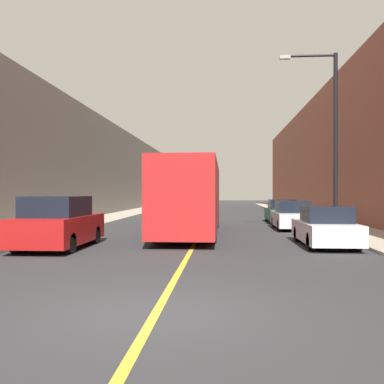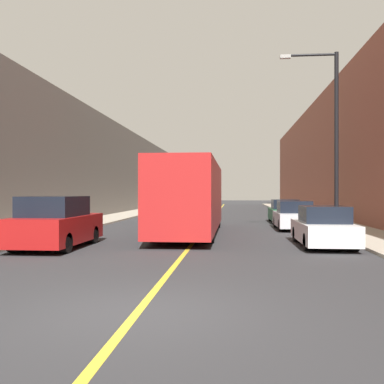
{
  "view_description": "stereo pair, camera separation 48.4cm",
  "coord_description": "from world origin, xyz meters",
  "px_view_note": "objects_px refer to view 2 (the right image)",
  "views": [
    {
      "loc": [
        1.13,
        -7.45,
        2.02
      ],
      "look_at": [
        -0.4,
        14.13,
        2.02
      ],
      "focal_mm": 42.0,
      "sensor_mm": 36.0,
      "label": 1
    },
    {
      "loc": [
        1.62,
        -7.41,
        2.02
      ],
      "look_at": [
        -0.4,
        14.13,
        2.02
      ],
      "focal_mm": 42.0,
      "sensor_mm": 36.0,
      "label": 2
    }
  ],
  "objects_px": {
    "street_lamp_right": "(332,130)",
    "car_right_near": "(323,228)",
    "parked_suv_left": "(56,224)",
    "car_right_mid": "(294,217)",
    "car_right_far": "(285,212)",
    "bus": "(191,196)"
  },
  "relations": [
    {
      "from": "street_lamp_right",
      "to": "car_right_near",
      "type": "bearing_deg",
      "value": -105.46
    },
    {
      "from": "parked_suv_left",
      "to": "car_right_mid",
      "type": "bearing_deg",
      "value": 42.41
    },
    {
      "from": "car_right_mid",
      "to": "car_right_far",
      "type": "height_order",
      "value": "car_right_mid"
    },
    {
      "from": "car_right_mid",
      "to": "street_lamp_right",
      "type": "distance_m",
      "value": 5.21
    },
    {
      "from": "bus",
      "to": "parked_suv_left",
      "type": "distance_m",
      "value": 7.38
    },
    {
      "from": "car_right_far",
      "to": "street_lamp_right",
      "type": "height_order",
      "value": "street_lamp_right"
    },
    {
      "from": "bus",
      "to": "car_right_mid",
      "type": "relative_size",
      "value": 2.91
    },
    {
      "from": "car_right_far",
      "to": "car_right_near",
      "type": "bearing_deg",
      "value": -90.03
    },
    {
      "from": "street_lamp_right",
      "to": "car_right_far",
      "type": "bearing_deg",
      "value": 99.38
    },
    {
      "from": "parked_suv_left",
      "to": "car_right_near",
      "type": "distance_m",
      "value": 9.79
    },
    {
      "from": "car_right_near",
      "to": "bus",
      "type": "bearing_deg",
      "value": 139.53
    },
    {
      "from": "car_right_far",
      "to": "parked_suv_left",
      "type": "bearing_deg",
      "value": -124.59
    },
    {
      "from": "bus",
      "to": "car_right_near",
      "type": "relative_size",
      "value": 2.77
    },
    {
      "from": "car_right_near",
      "to": "car_right_mid",
      "type": "relative_size",
      "value": 1.05
    },
    {
      "from": "parked_suv_left",
      "to": "car_right_near",
      "type": "relative_size",
      "value": 1.04
    },
    {
      "from": "car_right_near",
      "to": "car_right_mid",
      "type": "xyz_separation_m",
      "value": [
        -0.09,
        7.45,
        0.01
      ]
    },
    {
      "from": "car_right_near",
      "to": "parked_suv_left",
      "type": "bearing_deg",
      "value": -172.2
    },
    {
      "from": "bus",
      "to": "car_right_mid",
      "type": "height_order",
      "value": "bus"
    },
    {
      "from": "car_right_mid",
      "to": "car_right_far",
      "type": "distance_m",
      "value": 5.3
    },
    {
      "from": "bus",
      "to": "car_right_far",
      "type": "relative_size",
      "value": 2.83
    },
    {
      "from": "parked_suv_left",
      "to": "street_lamp_right",
      "type": "height_order",
      "value": "street_lamp_right"
    },
    {
      "from": "car_right_mid",
      "to": "street_lamp_right",
      "type": "bearing_deg",
      "value": -62.08
    }
  ]
}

